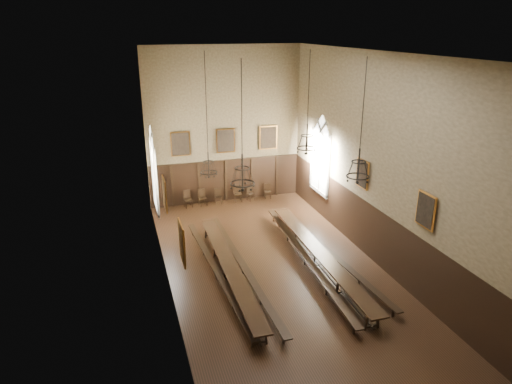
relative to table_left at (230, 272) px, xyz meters
name	(u,v)px	position (x,y,z in m)	size (l,w,h in m)	color
floor	(276,272)	(2.07, 0.08, -0.38)	(9.00, 18.00, 0.02)	black
ceiling	(280,53)	(2.07, 0.08, 8.64)	(9.00, 18.00, 0.02)	black
wall_back	(225,127)	(2.07, 9.09, 4.13)	(9.00, 0.02, 9.00)	#8D7E57
wall_front	(419,291)	(2.07, -8.93, 4.13)	(9.00, 0.02, 9.00)	#8D7E57
wall_left	(163,183)	(-2.44, 0.08, 4.13)	(0.02, 18.00, 9.00)	#8D7E57
wall_right	(379,162)	(6.58, 0.08, 4.13)	(0.02, 18.00, 9.00)	#8D7E57
wainscot_panelling	(277,246)	(2.07, 0.08, 0.88)	(9.00, 18.00, 2.50)	black
table_left	(230,272)	(0.00, 0.00, 0.00)	(0.82, 9.49, 0.74)	black
table_right	(319,259)	(3.97, -0.09, 0.02)	(0.84, 10.02, 0.78)	black
bench_left_outer	(216,273)	(-0.50, 0.28, -0.09)	(0.77, 9.73, 0.44)	black
bench_left_inner	(243,268)	(0.65, 0.34, -0.07)	(0.49, 10.30, 0.46)	black
bench_right_inner	(305,259)	(3.46, 0.28, -0.06)	(0.90, 10.72, 0.48)	black
bench_right_outer	(331,256)	(4.72, 0.21, -0.09)	(0.95, 9.59, 0.43)	black
chair_1	(188,202)	(-0.32, 8.62, -0.07)	(0.52, 0.52, 1.00)	black
chair_2	(203,201)	(0.53, 8.61, -0.07)	(0.49, 0.49, 0.98)	black
chair_3	(218,199)	(1.48, 8.65, -0.10)	(0.44, 0.44, 0.90)	black
chair_4	(238,197)	(2.68, 8.64, -0.07)	(0.46, 0.46, 0.99)	black
chair_5	(251,196)	(3.47, 8.60, -0.10)	(0.49, 0.49, 0.88)	black
chair_6	(268,194)	(4.57, 8.68, -0.10)	(0.46, 0.46, 0.89)	black
chandelier_back_left	(208,163)	(-0.16, 2.90, 3.88)	(0.75, 0.75, 5.30)	black
chandelier_back_right	(307,142)	(4.28, 2.41, 4.62)	(0.90, 0.90, 4.45)	black
chandelier_front_left	(242,176)	(0.02, -2.04, 4.84)	(0.84, 0.84, 4.23)	black
chandelier_front_right	(358,169)	(4.16, -2.43, 4.81)	(0.83, 0.83, 4.25)	black
portrait_back_0	(180,144)	(-0.53, 8.96, 3.33)	(1.10, 0.12, 1.40)	#B6762B
portrait_back_1	(226,141)	(2.07, 8.96, 3.33)	(1.10, 0.12, 1.40)	#B6762B
portrait_back_2	(268,138)	(4.67, 8.96, 3.33)	(1.10, 0.12, 1.40)	#B6762B
portrait_left_0	(165,194)	(-2.31, 1.08, 3.33)	(0.12, 1.00, 1.30)	#B6762B
portrait_left_1	(182,243)	(-2.31, -3.42, 3.33)	(0.12, 1.00, 1.30)	#B6762B
portrait_right_0	(362,174)	(6.45, 1.08, 3.33)	(0.12, 1.00, 1.30)	#B6762B
portrait_right_1	(426,210)	(6.45, -3.42, 3.33)	(0.12, 1.00, 1.30)	#B6762B
window_right	(321,155)	(6.50, 5.58, 3.03)	(0.20, 2.20, 4.60)	white
window_left	(153,169)	(-2.36, 5.58, 3.03)	(0.20, 2.20, 4.60)	white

